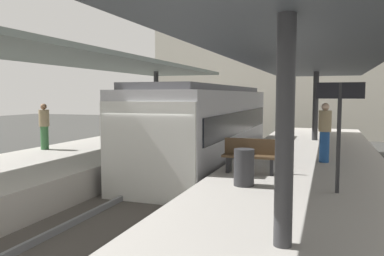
% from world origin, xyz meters
% --- Properties ---
extents(ground_plane, '(80.00, 80.00, 0.00)m').
position_xyz_m(ground_plane, '(0.00, 0.00, 0.00)').
color(ground_plane, '#383835').
extents(platform_left, '(4.40, 28.00, 1.00)m').
position_xyz_m(platform_left, '(-3.80, 0.00, 0.50)').
color(platform_left, '#ADA8A0').
rests_on(platform_left, ground_plane).
extents(platform_right, '(4.40, 28.00, 1.00)m').
position_xyz_m(platform_right, '(3.80, 0.00, 0.50)').
color(platform_right, '#ADA8A0').
rests_on(platform_right, ground_plane).
extents(track_ballast, '(3.20, 28.00, 0.20)m').
position_xyz_m(track_ballast, '(0.00, 0.00, 0.10)').
color(track_ballast, '#4C4742').
rests_on(track_ballast, ground_plane).
extents(rail_near_side, '(0.08, 28.00, 0.14)m').
position_xyz_m(rail_near_side, '(-0.72, 0.00, 0.27)').
color(rail_near_side, slate).
rests_on(rail_near_side, track_ballast).
extents(rail_far_side, '(0.08, 28.00, 0.14)m').
position_xyz_m(rail_far_side, '(0.72, 0.00, 0.27)').
color(rail_far_side, slate).
rests_on(rail_far_side, track_ballast).
extents(commuter_train, '(2.78, 10.12, 3.10)m').
position_xyz_m(commuter_train, '(0.00, 3.87, 1.73)').
color(commuter_train, '#ADADB2').
rests_on(commuter_train, track_ballast).
extents(canopy_left, '(4.18, 21.00, 3.29)m').
position_xyz_m(canopy_left, '(-3.80, 1.40, 4.17)').
color(canopy_left, '#333335').
rests_on(canopy_left, platform_left).
extents(canopy_right, '(4.18, 21.00, 3.13)m').
position_xyz_m(canopy_right, '(3.80, 1.40, 4.02)').
color(canopy_right, '#333335').
rests_on(canopy_right, platform_right).
extents(platform_bench, '(1.40, 0.41, 0.86)m').
position_xyz_m(platform_bench, '(2.51, -0.35, 1.46)').
color(platform_bench, black).
rests_on(platform_bench, platform_right).
extents(platform_sign, '(0.90, 0.08, 2.21)m').
position_xyz_m(platform_sign, '(4.53, -1.76, 2.62)').
color(platform_sign, '#262628').
rests_on(platform_sign, platform_right).
extents(litter_bin, '(0.44, 0.44, 0.80)m').
position_xyz_m(litter_bin, '(2.63, -1.75, 1.40)').
color(litter_bin, '#2D2D30').
rests_on(litter_bin, platform_right).
extents(passenger_near_bench, '(0.36, 0.36, 1.73)m').
position_xyz_m(passenger_near_bench, '(4.24, 1.91, 1.90)').
color(passenger_near_bench, navy).
rests_on(passenger_near_bench, platform_right).
extents(passenger_mid_platform, '(0.36, 0.36, 1.66)m').
position_xyz_m(passenger_mid_platform, '(-5.33, 1.37, 1.86)').
color(passenger_mid_platform, '#386B3D').
rests_on(passenger_mid_platform, platform_left).
extents(station_building_backdrop, '(18.00, 6.00, 11.00)m').
position_xyz_m(station_building_backdrop, '(0.85, 20.00, 5.50)').
color(station_building_backdrop, beige).
rests_on(station_building_backdrop, ground_plane).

